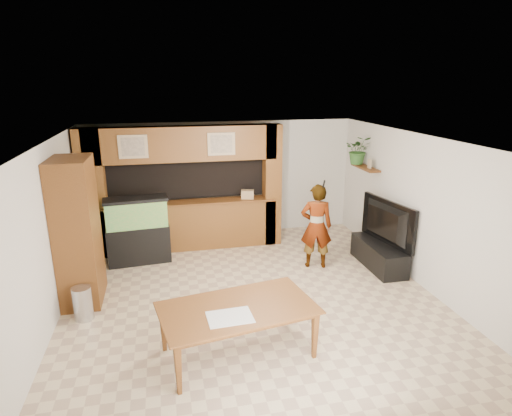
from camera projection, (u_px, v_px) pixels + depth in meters
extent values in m
plane|color=#C9B38B|center=(252.00, 299.00, 7.08)|extent=(6.50, 6.50, 0.00)
plane|color=white|center=(252.00, 142.00, 6.33)|extent=(6.50, 6.50, 0.00)
plane|color=beige|center=(223.00, 179.00, 9.74)|extent=(6.00, 0.00, 6.00)
plane|color=beige|center=(46.00, 239.00, 6.08)|extent=(0.00, 6.50, 6.50)
plane|color=beige|center=(423.00, 212.00, 7.32)|extent=(0.00, 6.50, 6.50)
cube|color=brown|center=(187.00, 226.00, 9.04)|extent=(3.80, 0.35, 1.00)
cube|color=brown|center=(186.00, 203.00, 8.89)|extent=(3.80, 0.43, 0.04)
cube|color=brown|center=(183.00, 144.00, 8.53)|extent=(3.80, 0.35, 0.70)
cube|color=brown|center=(93.00, 195.00, 8.44)|extent=(0.50, 0.35, 2.60)
cube|color=brown|center=(272.00, 185.00, 9.19)|extent=(0.35, 0.35, 2.60)
cube|color=black|center=(183.00, 177.00, 9.28)|extent=(4.20, 0.45, 0.85)
cube|color=tan|center=(133.00, 147.00, 8.15)|extent=(0.55, 0.03, 0.45)
cube|color=tan|center=(133.00, 147.00, 8.14)|extent=(0.43, 0.01, 0.35)
cube|color=tan|center=(221.00, 144.00, 8.50)|extent=(0.55, 0.03, 0.45)
cube|color=tan|center=(222.00, 144.00, 8.49)|extent=(0.43, 0.01, 0.35)
cylinder|color=black|center=(58.00, 182.00, 6.85)|extent=(0.04, 0.25, 0.25)
cylinder|color=white|center=(60.00, 182.00, 6.86)|extent=(0.01, 0.21, 0.21)
cube|color=brown|center=(365.00, 168.00, 9.00)|extent=(0.25, 0.90, 0.04)
cube|color=brown|center=(77.00, 232.00, 6.74)|extent=(0.59, 0.96, 2.35)
cylinder|color=#B2B2B7|center=(83.00, 303.00, 6.41)|extent=(0.28, 0.28, 0.52)
cube|color=black|center=(139.00, 244.00, 8.41)|extent=(1.19, 0.45, 0.74)
cube|color=#368749|center=(136.00, 214.00, 8.22)|extent=(1.14, 0.42, 0.52)
cube|color=black|center=(135.00, 199.00, 8.14)|extent=(1.19, 0.45, 0.06)
cube|color=black|center=(379.00, 255.00, 8.25)|extent=(0.52, 1.41, 0.47)
imported|color=black|center=(381.00, 223.00, 8.06)|extent=(0.44, 1.47, 0.84)
cube|color=tan|center=(369.00, 164.00, 8.81)|extent=(0.03, 0.14, 0.19)
imported|color=#2C5B24|center=(359.00, 150.00, 9.19)|extent=(0.69, 0.65, 0.61)
imported|color=#8D764D|center=(316.00, 226.00, 8.09)|extent=(0.68, 0.53, 1.64)
cylinder|color=black|center=(324.00, 184.00, 7.70)|extent=(0.03, 0.09, 0.15)
imported|color=brown|center=(239.00, 332.00, 5.53)|extent=(2.13, 1.42, 0.69)
cube|color=silver|center=(230.00, 317.00, 5.22)|extent=(0.57, 0.43, 0.01)
cube|color=#A48359|center=(247.00, 194.00, 9.13)|extent=(0.30, 0.23, 0.18)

